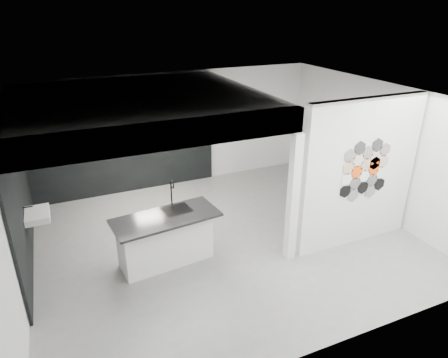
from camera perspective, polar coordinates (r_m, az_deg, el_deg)
The scene contains 17 objects.
floor at distance 7.91m, azimuth 0.21°, elevation -8.61°, with size 7.00×6.00×0.01m, color slate.
partition_panel at distance 7.64m, azimuth 18.85°, elevation 0.68°, with size 2.45×0.15×2.80m, color silver.
bay_clad_back at distance 9.68m, azimuth -14.09°, elevation 4.65°, with size 4.40×0.04×2.35m, color black.
bay_clad_left at distance 7.78m, azimuth -27.20°, elevation -2.16°, with size 0.04×4.00×2.35m, color black.
bulkhead at distance 7.44m, azimuth -12.33°, elevation 10.18°, with size 4.40×4.00×0.40m, color silver.
corner_column at distance 6.91m, azimuth 9.83°, elevation -2.83°, with size 0.16×0.16×2.35m, color silver.
fascia_beam at distance 5.63m, azimuth -8.18°, elevation 6.17°, with size 4.40×0.16×0.40m, color silver.
wall_basin at distance 7.71m, azimuth -25.11°, elevation -4.66°, with size 0.40×0.60×0.12m, color silver.
display_shelf at distance 9.56m, azimuth -13.46°, elevation 5.26°, with size 3.00×0.15×0.04m, color black.
kitchen_island at distance 7.10m, azimuth -8.34°, elevation -8.33°, with size 1.87×0.99×1.44m.
stockpot at distance 9.42m, azimuth -20.09°, elevation 4.83°, with size 0.20×0.20×0.16m, color black.
kettle at distance 9.81m, azimuth -6.07°, elevation 6.89°, with size 0.19×0.19×0.16m, color black.
glass_bowl at distance 9.84m, azimuth -5.74°, elevation 6.74°, with size 0.13×0.13×0.10m, color gray.
glass_vase at distance 9.84m, azimuth -5.75°, elevation 6.81°, with size 0.09×0.09×0.12m, color gray.
bottle_dark at distance 9.53m, azimuth -13.59°, elevation 5.85°, with size 0.06×0.06×0.17m, color black.
utensil_cup at distance 9.43m, azimuth -19.72°, elevation 4.71°, with size 0.08×0.08×0.10m, color black.
hex_tile_cluster at distance 7.56m, azimuth 19.57°, elevation 1.21°, with size 1.04×0.02×1.16m.
Camera 1 is at (-2.69, -6.11, 4.23)m, focal length 32.00 mm.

